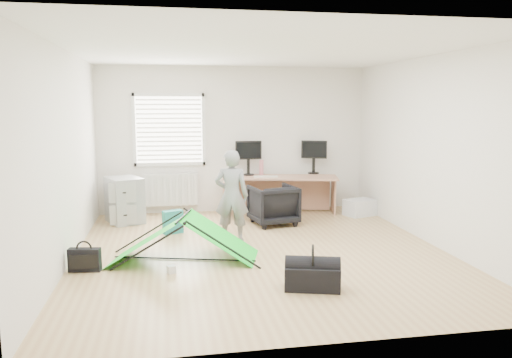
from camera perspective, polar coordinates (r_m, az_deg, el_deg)
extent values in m
plane|color=tan|center=(6.95, 0.58, -8.25)|extent=(5.50, 5.50, 0.00)
cube|color=silver|center=(9.40, -2.50, 4.51)|extent=(5.00, 0.02, 2.70)
cube|color=silver|center=(9.27, -9.89, 5.57)|extent=(1.20, 0.06, 1.20)
cube|color=silver|center=(9.34, -9.71, -1.19)|extent=(1.00, 0.12, 0.60)
cube|color=#A8775E|center=(9.18, 2.81, -1.88)|extent=(2.15, 1.09, 0.70)
cube|color=#989B9D|center=(8.83, -14.78, -2.33)|extent=(0.73, 0.81, 0.77)
cube|color=black|center=(9.25, -0.88, 1.88)|extent=(0.50, 0.15, 0.47)
cube|color=black|center=(9.54, 6.60, 2.00)|extent=(0.48, 0.28, 0.46)
cube|color=beige|center=(9.02, 1.13, 0.27)|extent=(0.45, 0.19, 0.02)
cylinder|color=#C9707B|center=(9.31, 0.62, 1.34)|extent=(0.08, 0.08, 0.28)
imported|color=black|center=(8.40, 1.97, -2.96)|extent=(0.83, 0.85, 0.67)
imported|color=slate|center=(7.32, -2.80, -1.92)|extent=(0.56, 0.43, 1.36)
cube|color=silver|center=(9.30, 11.78, -3.20)|extent=(0.61, 0.52, 0.29)
cube|color=#1C7B72|center=(7.95, -9.48, -4.87)|extent=(0.33, 0.24, 0.36)
cube|color=black|center=(6.46, -18.99, -8.73)|extent=(0.39, 0.18, 0.29)
cube|color=silver|center=(6.16, -9.66, -10.16)|extent=(0.12, 0.12, 0.09)
cube|color=black|center=(5.60, 6.46, -11.12)|extent=(0.66, 0.46, 0.26)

